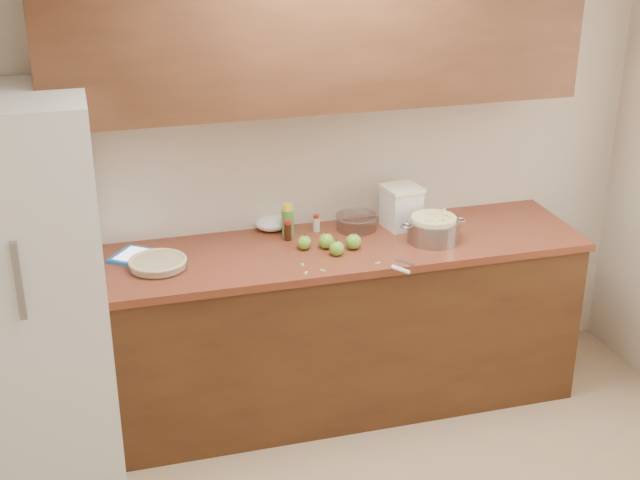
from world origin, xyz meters
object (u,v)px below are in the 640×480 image
object	(u,v)px
flour_canister	(401,206)
colander	(433,229)
tablet	(142,257)
pie	(158,263)

from	to	relation	value
flour_canister	colander	bearing A→B (deg)	-67.76
flour_canister	tablet	distance (m)	1.36
colander	tablet	distance (m)	1.46
colander	tablet	world-z (taller)	colander
pie	tablet	bearing A→B (deg)	118.20
pie	tablet	xyz separation A→B (m)	(-0.06, 0.12, -0.01)
colander	flour_canister	size ratio (longest dim) A/B	1.57
colander	tablet	bearing A→B (deg)	173.31
tablet	colander	bearing A→B (deg)	30.10
pie	flour_canister	size ratio (longest dim) A/B	1.27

